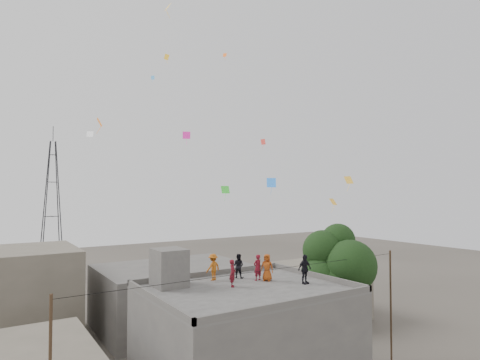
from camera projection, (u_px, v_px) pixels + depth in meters
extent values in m
cube|color=#53514E|center=(246.00, 349.00, 20.81)|extent=(10.00, 8.00, 6.00)
cube|color=#4D4B48|center=(246.00, 289.00, 20.91)|extent=(10.00, 8.00, 0.10)
cube|color=#53514E|center=(210.00, 273.00, 24.22)|extent=(10.00, 0.15, 0.30)
cube|color=#53514E|center=(295.00, 303.00, 17.62)|extent=(10.00, 0.15, 0.30)
cube|color=#53514E|center=(315.00, 275.00, 23.58)|extent=(0.15, 8.00, 0.30)
cube|color=#53514E|center=(156.00, 299.00, 18.26)|extent=(0.15, 8.00, 0.30)
cube|color=#53514E|center=(169.00, 268.00, 21.41)|extent=(1.60, 1.80, 2.00)
cube|color=#53514E|center=(174.00, 296.00, 33.64)|extent=(12.00, 9.00, 5.00)
cube|color=#615A4C|center=(8.00, 298.00, 28.87)|extent=(9.00, 8.00, 7.00)
cube|color=#615A4C|center=(313.00, 290.00, 36.75)|extent=(7.00, 8.00, 4.40)
cylinder|color=black|center=(337.00, 338.00, 25.08)|extent=(0.44, 0.44, 4.00)
cylinder|color=black|center=(337.00, 312.00, 25.30)|extent=(0.64, 0.91, 2.14)
sphere|color=black|center=(337.00, 287.00, 25.20)|extent=(3.60, 3.60, 3.60)
sphere|color=black|center=(345.00, 271.00, 26.07)|extent=(3.00, 3.00, 3.00)
sphere|color=black|center=(321.00, 281.00, 25.14)|extent=(2.80, 2.80, 2.80)
sphere|color=black|center=(351.00, 266.00, 24.79)|extent=(3.20, 3.20, 3.20)
sphere|color=black|center=(323.00, 250.00, 25.87)|extent=(2.60, 2.60, 2.60)
sphere|color=black|center=(338.00, 240.00, 26.23)|extent=(2.20, 2.20, 2.20)
cylinder|color=black|center=(391.00, 308.00, 25.67)|extent=(0.12, 0.12, 7.40)
cylinder|color=black|center=(268.00, 270.00, 20.17)|extent=(20.00, 0.52, 0.02)
cylinder|color=black|center=(46.00, 210.00, 51.31)|extent=(1.27, 1.27, 18.01)
cylinder|color=black|center=(60.00, 210.00, 52.23)|extent=(1.27, 1.27, 18.01)
cylinder|color=black|center=(58.00, 209.00, 53.66)|extent=(1.27, 1.27, 18.01)
cylinder|color=black|center=(44.00, 209.00, 52.74)|extent=(1.27, 1.27, 18.01)
cube|color=black|center=(51.00, 251.00, 52.30)|extent=(2.36, 0.08, 0.08)
cube|color=black|center=(51.00, 251.00, 52.30)|extent=(0.08, 2.36, 0.08)
cube|color=black|center=(52.00, 216.00, 52.45)|extent=(1.81, 0.08, 0.08)
cube|color=black|center=(52.00, 216.00, 52.45)|extent=(0.08, 1.81, 0.08)
cube|color=black|center=(52.00, 182.00, 52.61)|extent=(1.26, 0.08, 0.08)
cube|color=black|center=(52.00, 182.00, 52.61)|extent=(0.08, 1.26, 0.08)
cube|color=black|center=(53.00, 155.00, 52.74)|extent=(0.82, 0.08, 0.08)
cube|color=black|center=(53.00, 155.00, 52.74)|extent=(0.08, 0.82, 0.08)
cylinder|color=black|center=(53.00, 134.00, 52.83)|extent=(0.08, 0.08, 2.00)
imported|color=maroon|center=(258.00, 267.00, 22.89)|extent=(0.58, 0.42, 1.47)
imported|color=#A64313|center=(267.00, 267.00, 22.80)|extent=(0.83, 0.88, 1.51)
imported|color=black|center=(238.00, 266.00, 23.57)|extent=(0.83, 0.87, 1.41)
imported|color=black|center=(305.00, 269.00, 22.04)|extent=(0.96, 0.46, 1.60)
imported|color=#B25814|center=(213.00, 267.00, 22.94)|extent=(1.09, 0.80, 1.50)
imported|color=maroon|center=(233.00, 273.00, 21.32)|extent=(0.56, 0.63, 1.44)
plane|color=orange|center=(99.00, 122.00, 20.10)|extent=(0.26, 0.47, 0.39)
plane|color=#E6249E|center=(186.00, 135.00, 29.14)|extent=(0.61, 0.45, 0.49)
plane|color=yellow|center=(167.00, 57.00, 31.22)|extent=(0.45, 0.29, 0.39)
plane|color=#2879E8|center=(271.00, 183.00, 26.56)|extent=(0.60, 0.31, 0.62)
plane|color=white|center=(90.00, 134.00, 27.08)|extent=(0.46, 0.34, 0.39)
plane|color=orange|center=(225.00, 55.00, 34.45)|extent=(0.24, 0.31, 0.32)
plane|color=green|center=(225.00, 190.00, 25.33)|extent=(0.53, 0.57, 0.47)
plane|color=red|center=(263.00, 142.00, 33.12)|extent=(0.22, 0.47, 0.45)
plane|color=yellow|center=(168.00, 7.00, 19.81)|extent=(0.25, 0.44, 0.36)
plane|color=#4A9CDE|center=(153.00, 78.00, 36.79)|extent=(0.28, 0.31, 0.35)
plane|color=yellow|center=(349.00, 180.00, 26.03)|extent=(0.32, 0.57, 0.47)
plane|color=gold|center=(333.00, 202.00, 27.59)|extent=(0.46, 0.62, 0.45)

